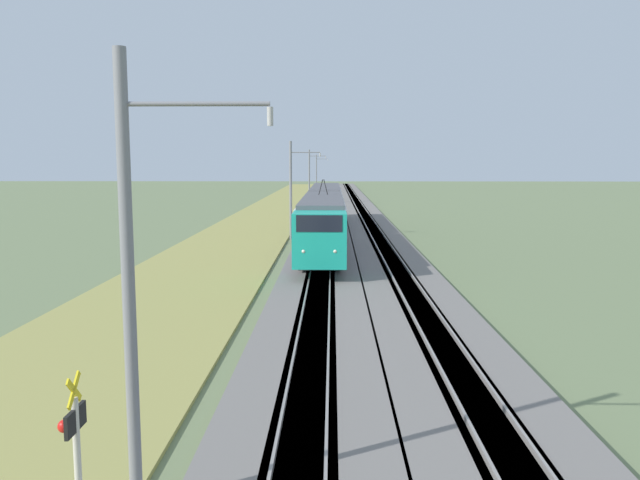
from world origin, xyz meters
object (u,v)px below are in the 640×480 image
at_px(passenger_train, 324,211).
at_px(catenary_mast_far, 310,177).
at_px(catenary_mast_near, 132,289).
at_px(catenary_mast_mid, 291,189).
at_px(catenary_mast_distant, 317,173).
at_px(crossing_signal_aux, 76,453).

height_order(passenger_train, catenary_mast_far, catenary_mast_far).
bearing_deg(catenary_mast_far, catenary_mast_near, 180.00).
xyz_separation_m(catenary_mast_near, catenary_mast_mid, (40.60, -0.00, -0.08)).
bearing_deg(catenary_mast_distant, crossing_signal_aux, 179.74).
distance_m(passenger_train, crossing_signal_aux, 41.43).
relative_size(catenary_mast_near, catenary_mast_mid, 1.02).
distance_m(catenary_mast_near, catenary_mast_far, 81.20).
distance_m(passenger_train, catenary_mast_near, 40.23).
bearing_deg(passenger_train, crossing_signal_aux, -4.51).
relative_size(crossing_signal_aux, catenary_mast_distant, 0.40).
distance_m(crossing_signal_aux, catenary_mast_distant, 123.03).
xyz_separation_m(catenary_mast_mid, catenary_mast_distant, (81.20, -0.00, -0.08)).
height_order(crossing_signal_aux, catenary_mast_far, catenary_mast_far).
bearing_deg(crossing_signal_aux, passenger_train, -94.51).
bearing_deg(crossing_signal_aux, catenary_mast_mid, -90.77).
xyz_separation_m(passenger_train, catenary_mast_mid, (0.50, 2.69, 1.74)).
xyz_separation_m(passenger_train, catenary_mast_far, (41.10, 2.69, 1.78)).
bearing_deg(catenary_mast_mid, passenger_train, -100.58).
bearing_deg(catenary_mast_distant, catenary_mast_mid, 180.00).
xyz_separation_m(crossing_signal_aux, catenary_mast_far, (82.41, -0.56, 2.26)).
relative_size(catenary_mast_mid, catenary_mast_far, 0.99).
distance_m(passenger_train, catenary_mast_far, 41.23).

